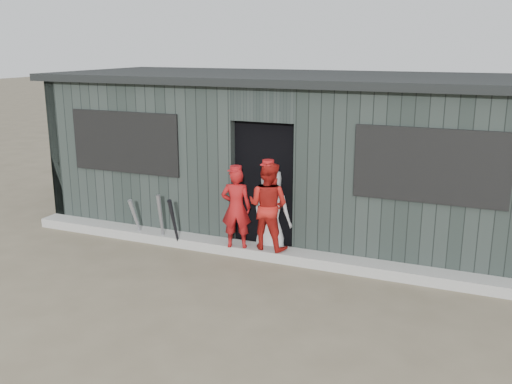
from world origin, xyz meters
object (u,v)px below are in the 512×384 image
at_px(bat_mid, 161,220).
at_px(dugout, 295,153).
at_px(bat_left, 136,219).
at_px(bat_right, 174,224).
at_px(player_grey_back, 272,211).
at_px(player_red_left, 236,208).
at_px(player_red_right, 268,206).

bearing_deg(bat_mid, dugout, 48.66).
xyz_separation_m(bat_left, bat_mid, (0.48, -0.01, 0.06)).
distance_m(bat_right, player_grey_back, 1.51).
bearing_deg(player_red_left, bat_mid, -17.79).
xyz_separation_m(bat_right, player_red_left, (1.00, 0.12, 0.34)).
height_order(bat_right, player_grey_back, player_grey_back).
distance_m(player_red_left, dugout, 1.91).
height_order(bat_left, bat_mid, bat_mid).
distance_m(player_grey_back, dugout, 1.55).
xyz_separation_m(bat_left, player_grey_back, (2.20, 0.39, 0.29)).
bearing_deg(player_red_left, player_red_right, 179.95).
height_order(player_grey_back, dugout, dugout).
bearing_deg(player_red_right, player_grey_back, -74.23).
xyz_separation_m(bat_right, dugout, (1.27, 1.94, 0.87)).
xyz_separation_m(bat_right, player_red_right, (1.45, 0.26, 0.39)).
relative_size(bat_mid, player_red_right, 0.63).
bearing_deg(player_grey_back, bat_right, 28.86).
xyz_separation_m(bat_left, player_red_left, (1.80, -0.02, 0.40)).
distance_m(bat_mid, bat_right, 0.35).
height_order(player_red_right, player_grey_back, player_red_right).
bearing_deg(dugout, player_red_right, -83.86).
relative_size(bat_right, player_red_left, 0.70).
bearing_deg(dugout, player_grey_back, -84.69).
height_order(bat_mid, dugout, dugout).
height_order(bat_right, player_red_right, player_red_right).
height_order(bat_left, dugout, dugout).
relative_size(player_red_right, dugout, 0.16).
bearing_deg(bat_mid, player_red_left, -0.57).
bearing_deg(dugout, bat_mid, -131.34).
height_order(bat_left, player_red_right, player_red_right).
bearing_deg(player_red_right, bat_right, 15.43).
xyz_separation_m(bat_mid, bat_right, (0.32, -0.13, 0.00)).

